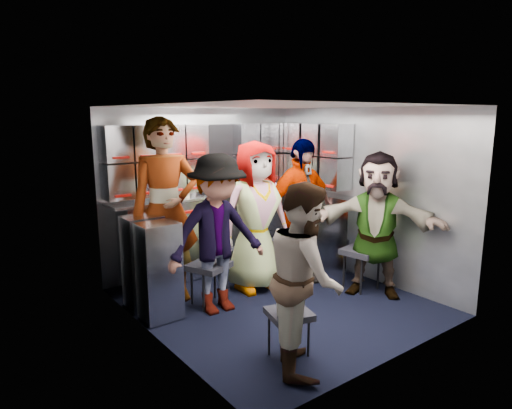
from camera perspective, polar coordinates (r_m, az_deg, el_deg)
floor at (r=5.11m, az=2.55°, el=-12.06°), size 3.00×3.00×0.00m
wall_back at (r=6.00m, az=-6.52°, el=1.86°), size 2.80×0.04×2.10m
wall_left at (r=4.07m, az=-12.74°, el=-2.85°), size 0.04×3.00×2.10m
wall_right at (r=5.77m, az=13.42°, el=1.25°), size 0.04×3.00×2.10m
ceiling at (r=4.69m, az=2.78°, el=12.20°), size 2.80×3.00×0.02m
cart_bank_back at (r=5.94m, az=-5.36°, el=-3.68°), size 2.68×0.38×0.99m
cart_bank_left at (r=4.79m, az=-12.95°, el=-7.61°), size 0.38×0.76×0.99m
counter at (r=5.83m, az=-5.46°, el=1.26°), size 2.68×0.42×0.03m
locker_bank_back at (r=5.82m, az=-5.86°, el=5.95°), size 2.68×0.28×0.82m
locker_bank_right at (r=6.08m, az=7.60°, el=6.13°), size 0.28×1.00×0.82m
right_cabinet at (r=6.17m, az=8.01°, el=-3.14°), size 0.28×1.20×1.00m
coffee_niche at (r=5.97m, az=-4.67°, el=5.91°), size 0.46×0.16×0.84m
red_latch_strip at (r=5.69m, az=-4.37°, el=-0.36°), size 2.60×0.02×0.03m
jump_seat_near_left at (r=3.94m, az=4.15°, el=-13.74°), size 0.42×0.41×0.41m
jump_seat_mid_left at (r=4.92m, az=-5.90°, el=-7.90°), size 0.51×0.50×0.47m
jump_seat_center at (r=5.51m, az=-1.17°, el=-6.04°), size 0.42×0.41×0.44m
jump_seat_mid_right at (r=5.72m, az=4.21°, el=-5.01°), size 0.48×0.46×0.48m
jump_seat_near_right at (r=5.47m, az=13.09°, el=-5.95°), size 0.47×0.45×0.49m
attendant_standing at (r=4.97m, az=-11.21°, el=-0.82°), size 0.82×0.64×2.00m
attendant_arc_a at (r=3.66m, az=6.11°, el=-8.99°), size 0.89×0.93×1.52m
attendant_arc_b at (r=4.65m, az=-4.85°, el=-3.74°), size 1.09×0.67×1.64m
attendant_arc_c at (r=5.24m, az=-0.04°, el=-1.50°), size 0.91×0.66×1.73m
attendant_arc_d at (r=5.48m, az=5.51°, el=-0.91°), size 1.04×0.47×1.74m
attendant_arc_e at (r=5.27m, az=14.78°, el=-2.40°), size 1.24×1.51×1.62m
bottle_left at (r=5.61m, az=-7.90°, el=2.33°), size 0.06×0.06×0.26m
bottle_mid at (r=5.74m, az=-5.64°, el=2.53°), size 0.07×0.07×0.25m
bottle_right at (r=5.86m, az=-3.69°, el=2.81°), size 0.06×0.06×0.27m
cup_left at (r=5.57m, az=-8.74°, el=1.34°), size 0.09×0.09×0.09m
cup_right at (r=6.41m, az=3.25°, el=2.81°), size 0.09×0.09×0.10m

